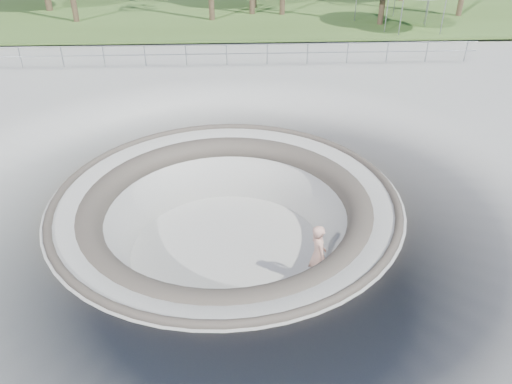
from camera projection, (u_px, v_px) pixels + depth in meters
ground at (226, 197)px, 14.74m from camera, size 180.00×180.00×0.00m
skate_bowl at (228, 246)px, 15.71m from camera, size 14.00×14.00×4.10m
distant_hills at (258, 12)px, 67.04m from camera, size 103.20×45.00×28.60m
safety_railing at (227, 54)px, 24.54m from camera, size 25.00×0.06×1.03m
skateboard at (316, 282)px, 14.32m from camera, size 0.85×0.39×0.08m
skater at (318, 255)px, 13.79m from camera, size 0.63×0.80×1.94m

